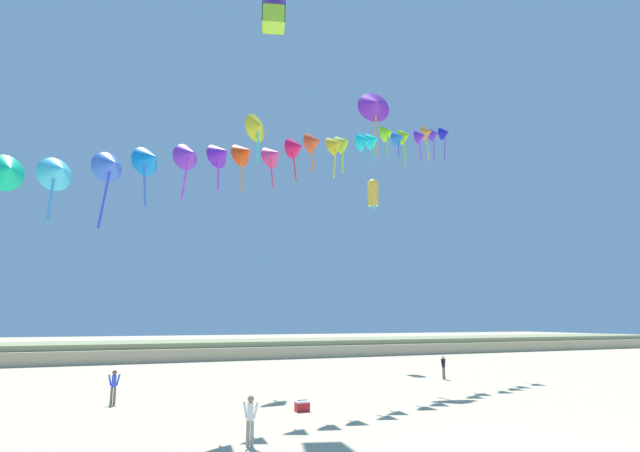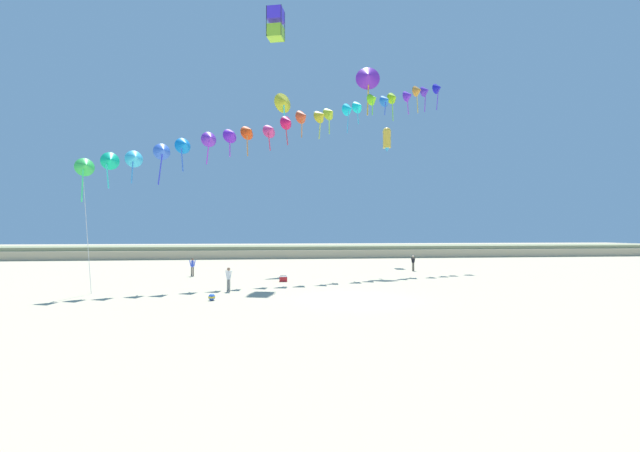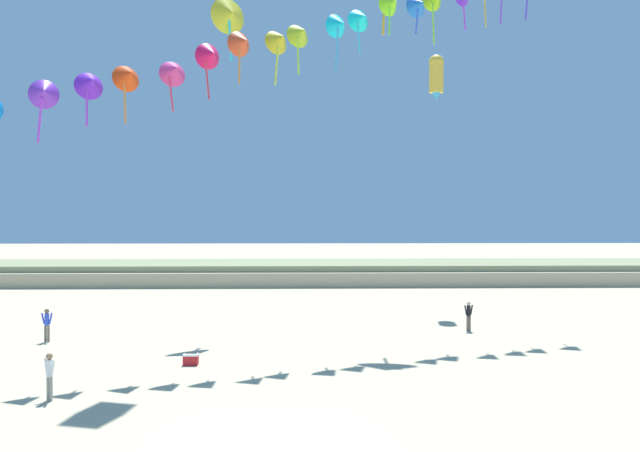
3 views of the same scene
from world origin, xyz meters
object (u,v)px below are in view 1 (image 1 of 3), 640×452
(person_near_left, at_px, (250,417))
(person_near_right, at_px, (114,385))
(large_kite_low_lead, at_px, (373,194))
(person_mid_center, at_px, (443,366))
(beach_cooler, at_px, (302,406))
(large_kite_mid_trail, at_px, (258,127))
(large_kite_high_solo, at_px, (375,105))
(large_kite_outer_drift, at_px, (274,7))

(person_near_left, height_order, person_near_right, person_near_right)
(person_near_left, xyz_separation_m, large_kite_low_lead, (16.26, 21.33, 13.69))
(person_mid_center, distance_m, beach_cooler, 14.47)
(large_kite_mid_trail, xyz_separation_m, beach_cooler, (-0.50, -9.75, -16.08))
(person_near_left, xyz_separation_m, large_kite_high_solo, (11.99, 13.07, 17.73))
(person_mid_center, xyz_separation_m, large_kite_outer_drift, (-13.04, -3.72, 19.99))
(person_mid_center, distance_m, large_kite_outer_drift, 24.15)
(beach_cooler, bearing_deg, person_near_right, 146.34)
(beach_cooler, bearing_deg, large_kite_mid_trail, 87.07)
(person_near_left, relative_size, beach_cooler, 2.57)
(large_kite_low_lead, bearing_deg, person_mid_center, -91.08)
(person_near_right, distance_m, large_kite_high_solo, 23.92)
(large_kite_low_lead, xyz_separation_m, large_kite_high_solo, (-4.27, -8.27, 4.04))
(person_near_left, distance_m, beach_cooler, 6.10)
(large_kite_low_lead, relative_size, beach_cooler, 4.92)
(person_near_right, height_order, beach_cooler, person_near_right)
(person_near_left, bearing_deg, large_kite_low_lead, 52.68)
(person_near_right, relative_size, large_kite_outer_drift, 0.60)
(person_mid_center, height_order, large_kite_outer_drift, large_kite_outer_drift)
(person_near_right, height_order, person_mid_center, person_near_right)
(large_kite_high_solo, relative_size, large_kite_outer_drift, 1.98)
(large_kite_low_lead, bearing_deg, person_near_left, -127.32)
(person_near_right, distance_m, person_mid_center, 19.98)
(large_kite_low_lead, height_order, large_kite_mid_trail, large_kite_mid_trail)
(large_kite_low_lead, distance_m, large_kite_mid_trail, 14.01)
(large_kite_high_solo, xyz_separation_m, large_kite_outer_drift, (-8.94, -4.65, 2.25))
(person_near_right, xyz_separation_m, beach_cooler, (7.31, -4.87, -0.66))
(person_near_right, relative_size, large_kite_mid_trail, 0.44)
(person_near_left, distance_m, person_mid_center, 20.15)
(person_near_left, distance_m, large_kite_mid_trail, 21.68)
(person_mid_center, height_order, large_kite_high_solo, large_kite_high_solo)
(large_kite_outer_drift, bearing_deg, person_near_left, -109.92)
(large_kite_mid_trail, relative_size, beach_cooler, 5.96)
(large_kite_mid_trail, xyz_separation_m, large_kite_outer_drift, (-1.01, -6.26, 4.55))
(large_kite_outer_drift, xyz_separation_m, beach_cooler, (0.51, -3.50, -20.63))
(large_kite_low_lead, bearing_deg, large_kite_high_solo, -117.34)
(person_mid_center, distance_m, large_kite_high_solo, 18.22)
(large_kite_low_lead, xyz_separation_m, large_kite_outer_drift, (-13.21, -12.92, 6.29))
(person_near_right, relative_size, beach_cooler, 2.63)
(person_mid_center, xyz_separation_m, large_kite_low_lead, (0.17, 9.20, 13.70))
(person_mid_center, height_order, large_kite_low_lead, large_kite_low_lead)
(large_kite_high_solo, xyz_separation_m, beach_cooler, (-8.43, -8.15, -18.38))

